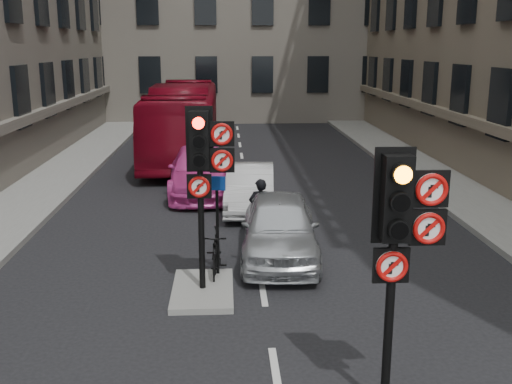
{
  "coord_description": "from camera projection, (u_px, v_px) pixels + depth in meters",
  "views": [
    {
      "loc": [
        -0.72,
        -6.11,
        4.82
      ],
      "look_at": [
        -0.25,
        2.82,
        2.6
      ],
      "focal_mm": 42.0,
      "sensor_mm": 36.0,
      "label": 1
    }
  ],
  "objects": [
    {
      "name": "bus_red",
      "position": [
        184.0,
        121.0,
        25.75
      ],
      "size": [
        2.7,
        11.44,
        3.18
      ],
      "primitive_type": "imported",
      "rotation": [
        0.0,
        0.0,
        0.0
      ],
      "color": "maroon",
      "rests_on": "ground"
    },
    {
      "name": "car_silver",
      "position": [
        280.0,
        227.0,
        13.75
      ],
      "size": [
        2.02,
        4.4,
        1.46
      ],
      "primitive_type": "imported",
      "rotation": [
        0.0,
        0.0,
        -0.07
      ],
      "color": "#AFB2B7",
      "rests_on": "ground"
    },
    {
      "name": "pavement_left",
      "position": [
        15.0,
        203.0,
        18.37
      ],
      "size": [
        3.0,
        50.0,
        0.16
      ],
      "primitive_type": "cube",
      "color": "gray",
      "rests_on": "ground"
    },
    {
      "name": "info_sign",
      "position": [
        217.0,
        211.0,
        12.27
      ],
      "size": [
        0.36,
        0.14,
        2.1
      ],
      "rotation": [
        0.0,
        0.0,
        -0.18
      ],
      "color": "black",
      "rests_on": "centre_island"
    },
    {
      "name": "pavement_right",
      "position": [
        474.0,
        197.0,
        19.09
      ],
      "size": [
        3.0,
        50.0,
        0.16
      ],
      "primitive_type": "cube",
      "color": "gray",
      "rests_on": "ground"
    },
    {
      "name": "car_pink",
      "position": [
        200.0,
        171.0,
        19.77
      ],
      "size": [
        2.34,
        5.2,
        1.48
      ],
      "primitive_type": "imported",
      "rotation": [
        0.0,
        0.0,
        0.05
      ],
      "color": "#D63F9A",
      "rests_on": "ground"
    },
    {
      "name": "centre_island",
      "position": [
        203.0,
        290.0,
        11.89
      ],
      "size": [
        1.2,
        2.0,
        0.12
      ],
      "primitive_type": "cube",
      "color": "gray",
      "rests_on": "ground"
    },
    {
      "name": "signal_far",
      "position": [
        204.0,
        160.0,
        11.25
      ],
      "size": [
        0.91,
        0.4,
        3.58
      ],
      "color": "black",
      "rests_on": "centre_island"
    },
    {
      "name": "motorcycle",
      "position": [
        216.0,
        252.0,
        12.76
      ],
      "size": [
        0.56,
        1.68,
        0.99
      ],
      "primitive_type": "imported",
      "rotation": [
        0.0,
        0.0,
        -0.06
      ],
      "color": "black",
      "rests_on": "ground"
    },
    {
      "name": "signal_near",
      "position": [
        401.0,
        226.0,
        7.53
      ],
      "size": [
        0.91,
        0.4,
        3.58
      ],
      "color": "black",
      "rests_on": "ground"
    },
    {
      "name": "motorcyclist",
      "position": [
        260.0,
        209.0,
        15.01
      ],
      "size": [
        0.59,
        0.39,
        1.57
      ],
      "primitive_type": "imported",
      "rotation": [
        0.0,
        0.0,
        3.18
      ],
      "color": "black",
      "rests_on": "ground"
    },
    {
      "name": "car_white",
      "position": [
        250.0,
        188.0,
        17.81
      ],
      "size": [
        1.64,
        4.05,
        1.31
      ],
      "primitive_type": "imported",
      "rotation": [
        0.0,
        0.0,
        -0.06
      ],
      "color": "silver",
      "rests_on": "ground"
    }
  ]
}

